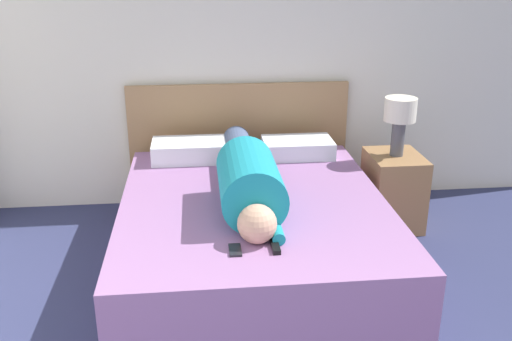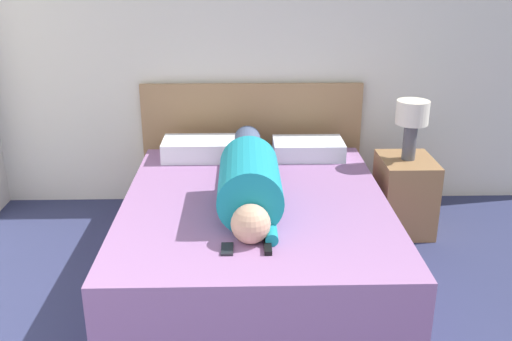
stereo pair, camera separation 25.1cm
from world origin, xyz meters
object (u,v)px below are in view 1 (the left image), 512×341
at_px(table_lamp, 400,116).
at_px(tv_remote, 275,246).
at_px(pillow_near_headboard, 190,150).
at_px(nightstand, 393,190).
at_px(pillow_second, 298,148).
at_px(bed, 254,236).
at_px(person_lying, 248,178).
at_px(cell_phone, 235,250).

height_order(table_lamp, tv_remote, table_lamp).
distance_m(pillow_near_headboard, tv_remote, 1.53).
bearing_deg(nightstand, tv_remote, -130.85).
bearing_deg(pillow_second, tv_remote, -104.34).
bearing_deg(nightstand, bed, -152.22).
xyz_separation_m(pillow_second, tv_remote, (-0.37, -1.46, -0.05)).
distance_m(person_lying, tv_remote, 0.65).
relative_size(bed, person_lying, 1.23).
xyz_separation_m(person_lying, pillow_second, (0.46, 0.83, -0.09)).
bearing_deg(person_lying, tv_remote, -82.22).
distance_m(table_lamp, tv_remote, 1.68).
bearing_deg(table_lamp, pillow_near_headboard, 172.17).
xyz_separation_m(bed, person_lying, (-0.04, -0.02, 0.41)).
relative_size(bed, pillow_second, 3.84).
relative_size(table_lamp, person_lying, 0.26).
height_order(pillow_second, cell_phone, pillow_second).
xyz_separation_m(nightstand, table_lamp, (-0.00, -0.00, 0.58)).
height_order(nightstand, table_lamp, table_lamp).
height_order(pillow_second, tv_remote, pillow_second).
bearing_deg(table_lamp, tv_remote, -130.85).
relative_size(person_lying, cell_phone, 12.63).
height_order(bed, pillow_second, pillow_second).
height_order(bed, person_lying, person_lying).
height_order(pillow_near_headboard, pillow_second, pillow_near_headboard).
height_order(table_lamp, pillow_near_headboard, table_lamp).
bearing_deg(pillow_near_headboard, table_lamp, -7.83).
bearing_deg(table_lamp, cell_phone, -135.79).
height_order(person_lying, tv_remote, person_lying).
bearing_deg(pillow_near_headboard, pillow_second, 0.00).
distance_m(table_lamp, person_lying, 1.33).
distance_m(nightstand, pillow_near_headboard, 1.57).
bearing_deg(tv_remote, cell_phone, -178.00).
distance_m(person_lying, pillow_second, 0.95).
xyz_separation_m(bed, nightstand, (1.13, 0.59, 0.02)).
bearing_deg(pillow_second, cell_phone, -111.72).
bearing_deg(cell_phone, pillow_second, 68.28).
bearing_deg(cell_phone, nightstand, 44.21).
distance_m(bed, pillow_second, 0.96).
xyz_separation_m(nightstand, pillow_second, (-0.71, 0.21, 0.30)).
relative_size(tv_remote, cell_phone, 1.15).
xyz_separation_m(nightstand, pillow_near_headboard, (-1.53, 0.21, 0.30)).
relative_size(table_lamp, tv_remote, 2.90).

